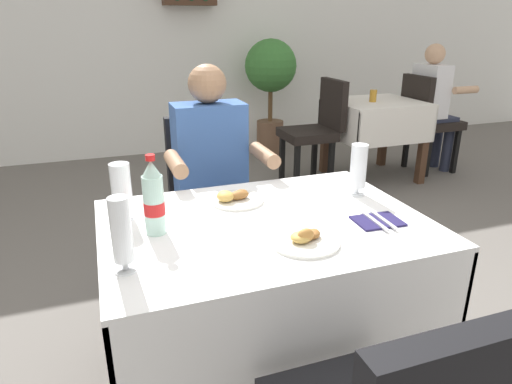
{
  "coord_description": "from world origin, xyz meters",
  "views": [
    {
      "loc": [
        -0.66,
        -1.37,
        1.45
      ],
      "look_at": [
        -0.11,
        0.17,
        0.83
      ],
      "focal_mm": 31.75,
      "sensor_mm": 36.0,
      "label": 1
    }
  ],
  "objects_px": {
    "beer_glass_left": "(122,235)",
    "napkin_cutlery_set": "(378,221)",
    "seated_diner_far": "(213,175)",
    "beer_glass_middle": "(122,191)",
    "background_chair_right": "(427,118)",
    "background_dining_table": "(374,122)",
    "background_table_tumbler": "(373,96)",
    "plate_far_diner": "(235,198)",
    "potted_plant_corner": "(271,77)",
    "background_chair_left": "(316,126)",
    "background_patron": "(433,102)",
    "cola_bottle_primary": "(154,200)",
    "plate_near_camera": "(305,240)",
    "beer_glass_right": "(358,169)",
    "chair_far_diner_seat": "(212,196)",
    "main_dining_table": "(265,262)"
  },
  "relations": [
    {
      "from": "beer_glass_left",
      "to": "napkin_cutlery_set",
      "type": "height_order",
      "value": "beer_glass_left"
    },
    {
      "from": "seated_diner_far",
      "to": "beer_glass_middle",
      "type": "xyz_separation_m",
      "value": [
        -0.47,
        -0.53,
        0.16
      ]
    },
    {
      "from": "beer_glass_middle",
      "to": "background_chair_right",
      "type": "bearing_deg",
      "value": 33.61
    },
    {
      "from": "background_dining_table",
      "to": "background_table_tumbler",
      "type": "xyz_separation_m",
      "value": [
        -0.06,
        -0.03,
        0.26
      ]
    },
    {
      "from": "plate_far_diner",
      "to": "potted_plant_corner",
      "type": "distance_m",
      "value": 3.46
    },
    {
      "from": "background_chair_left",
      "to": "background_patron",
      "type": "distance_m",
      "value": 1.29
    },
    {
      "from": "cola_bottle_primary",
      "to": "napkin_cutlery_set",
      "type": "height_order",
      "value": "cola_bottle_primary"
    },
    {
      "from": "beer_glass_left",
      "to": "beer_glass_middle",
      "type": "height_order",
      "value": "beer_glass_left"
    },
    {
      "from": "plate_near_camera",
      "to": "beer_glass_right",
      "type": "distance_m",
      "value": 0.54
    },
    {
      "from": "plate_far_diner",
      "to": "beer_glass_left",
      "type": "relative_size",
      "value": 0.94
    },
    {
      "from": "napkin_cutlery_set",
      "to": "background_patron",
      "type": "distance_m",
      "value": 3.25
    },
    {
      "from": "background_chair_right",
      "to": "background_patron",
      "type": "xyz_separation_m",
      "value": [
        0.05,
        -0.0,
        0.16
      ]
    },
    {
      "from": "plate_near_camera",
      "to": "beer_glass_middle",
      "type": "height_order",
      "value": "beer_glass_middle"
    },
    {
      "from": "chair_far_diner_seat",
      "to": "background_patron",
      "type": "xyz_separation_m",
      "value": [
        2.61,
        1.4,
        0.16
      ]
    },
    {
      "from": "beer_glass_left",
      "to": "background_dining_table",
      "type": "height_order",
      "value": "beer_glass_left"
    },
    {
      "from": "main_dining_table",
      "to": "background_table_tumbler",
      "type": "bearing_deg",
      "value": 49.16
    },
    {
      "from": "cola_bottle_primary",
      "to": "potted_plant_corner",
      "type": "xyz_separation_m",
      "value": [
        1.73,
        3.36,
        -0.01
      ]
    },
    {
      "from": "plate_near_camera",
      "to": "beer_glass_left",
      "type": "relative_size",
      "value": 0.99
    },
    {
      "from": "beer_glass_left",
      "to": "chair_far_diner_seat",
      "type": "bearing_deg",
      "value": 63.12
    },
    {
      "from": "beer_glass_middle",
      "to": "background_chair_right",
      "type": "distance_m",
      "value": 3.68
    },
    {
      "from": "napkin_cutlery_set",
      "to": "background_patron",
      "type": "height_order",
      "value": "background_patron"
    },
    {
      "from": "beer_glass_right",
      "to": "napkin_cutlery_set",
      "type": "height_order",
      "value": "beer_glass_right"
    },
    {
      "from": "chair_far_diner_seat",
      "to": "beer_glass_middle",
      "type": "height_order",
      "value": "beer_glass_middle"
    },
    {
      "from": "beer_glass_middle",
      "to": "napkin_cutlery_set",
      "type": "height_order",
      "value": "beer_glass_middle"
    },
    {
      "from": "plate_far_diner",
      "to": "main_dining_table",
      "type": "bearing_deg",
      "value": -77.63
    },
    {
      "from": "napkin_cutlery_set",
      "to": "background_chair_right",
      "type": "distance_m",
      "value": 3.22
    },
    {
      "from": "beer_glass_middle",
      "to": "background_dining_table",
      "type": "height_order",
      "value": "beer_glass_middle"
    },
    {
      "from": "beer_glass_middle",
      "to": "background_patron",
      "type": "relative_size",
      "value": 0.17
    },
    {
      "from": "main_dining_table",
      "to": "background_chair_right",
      "type": "xyz_separation_m",
      "value": [
        2.56,
        2.22,
        -0.03
      ]
    },
    {
      "from": "plate_far_diner",
      "to": "napkin_cutlery_set",
      "type": "bearing_deg",
      "value": -39.9
    },
    {
      "from": "background_chair_right",
      "to": "background_table_tumbler",
      "type": "xyz_separation_m",
      "value": [
        -0.68,
        -0.03,
        0.25
      ]
    },
    {
      "from": "background_dining_table",
      "to": "plate_far_diner",
      "type": "bearing_deg",
      "value": -135.0
    },
    {
      "from": "beer_glass_right",
      "to": "background_dining_table",
      "type": "xyz_separation_m",
      "value": [
        1.48,
        2.09,
        -0.32
      ]
    },
    {
      "from": "beer_glass_middle",
      "to": "potted_plant_corner",
      "type": "distance_m",
      "value": 3.69
    },
    {
      "from": "beer_glass_right",
      "to": "background_chair_left",
      "type": "relative_size",
      "value": 0.23
    },
    {
      "from": "plate_far_diner",
      "to": "beer_glass_right",
      "type": "xyz_separation_m",
      "value": [
        0.51,
        -0.09,
        0.1
      ]
    },
    {
      "from": "beer_glass_right",
      "to": "background_chair_right",
      "type": "distance_m",
      "value": 2.98
    },
    {
      "from": "main_dining_table",
      "to": "napkin_cutlery_set",
      "type": "bearing_deg",
      "value": -20.7
    },
    {
      "from": "chair_far_diner_seat",
      "to": "background_patron",
      "type": "bearing_deg",
      "value": 28.11
    },
    {
      "from": "seated_diner_far",
      "to": "beer_glass_left",
      "type": "bearing_deg",
      "value": -118.79
    },
    {
      "from": "beer_glass_left",
      "to": "cola_bottle_primary",
      "type": "height_order",
      "value": "cola_bottle_primary"
    },
    {
      "from": "background_table_tumbler",
      "to": "potted_plant_corner",
      "type": "bearing_deg",
      "value": 114.49
    },
    {
      "from": "plate_near_camera",
      "to": "background_chair_left",
      "type": "bearing_deg",
      "value": 62.35
    },
    {
      "from": "plate_near_camera",
      "to": "background_chair_right",
      "type": "relative_size",
      "value": 0.24
    },
    {
      "from": "seated_diner_far",
      "to": "background_dining_table",
      "type": "xyz_separation_m",
      "value": [
        1.97,
        1.51,
        -0.16
      ]
    },
    {
      "from": "napkin_cutlery_set",
      "to": "plate_near_camera",
      "type": "bearing_deg",
      "value": -168.14
    },
    {
      "from": "beer_glass_left",
      "to": "cola_bottle_primary",
      "type": "bearing_deg",
      "value": 62.23
    },
    {
      "from": "seated_diner_far",
      "to": "background_chair_left",
      "type": "bearing_deg",
      "value": 48.04
    },
    {
      "from": "main_dining_table",
      "to": "chair_far_diner_seat",
      "type": "distance_m",
      "value": 0.82
    },
    {
      "from": "beer_glass_left",
      "to": "potted_plant_corner",
      "type": "bearing_deg",
      "value": 62.65
    }
  ]
}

